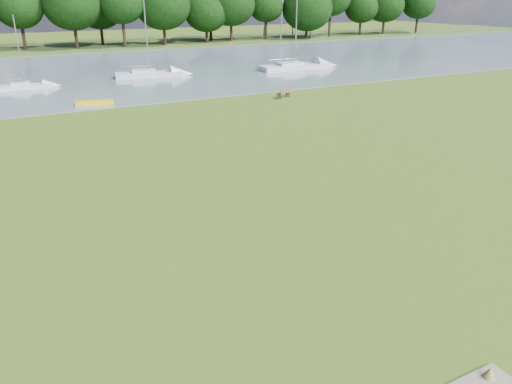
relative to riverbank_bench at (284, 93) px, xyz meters
name	(u,v)px	position (x,y,z in m)	size (l,w,h in m)	color
ground	(217,206)	(-14.74, -19.19, -0.46)	(220.00, 220.00, 0.00)	olive
river	(69,74)	(-14.74, 22.81, -0.46)	(220.00, 40.00, 0.10)	slate
far_bank	(41,49)	(-14.74, 52.81, -0.46)	(220.00, 20.00, 0.40)	#4C6626
riverbank_bench	(284,93)	(0.00, 0.00, 0.00)	(1.54, 1.04, 0.92)	brown
kayak	(95,102)	(-15.36, 4.81, -0.26)	(2.99, 0.70, 0.30)	yellow
tree_line	(78,8)	(-8.68, 48.81, 5.80)	(152.75, 8.72, 10.55)	black
sailboat_0	(294,65)	(9.71, 14.05, 0.11)	(8.84, 2.84, 10.66)	silver
sailboat_2	(148,72)	(-7.37, 16.49, 0.10)	(7.37, 3.55, 10.17)	silver
sailboat_5	(24,85)	(-19.92, 15.07, -0.01)	(4.98, 1.84, 6.72)	silver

